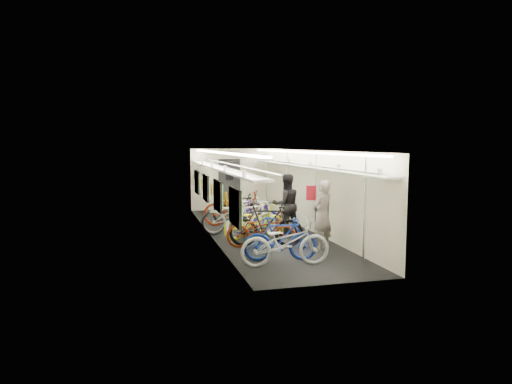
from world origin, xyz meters
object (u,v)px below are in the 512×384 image
bicycle_1 (280,239)px  backpack (311,193)px  bicycle_0 (285,242)px  passenger_near (322,215)px  passenger_mid (286,205)px

bicycle_1 → backpack: size_ratio=4.33×
bicycle_0 → bicycle_1: size_ratio=1.17×
bicycle_0 → passenger_near: 1.89m
backpack → passenger_near: bearing=-74.7°
bicycle_1 → backpack: 2.53m
bicycle_0 → passenger_mid: 3.32m
bicycle_0 → backpack: backpack is taller
backpack → bicycle_0: bearing=-101.1°
bicycle_0 → bicycle_1: bicycle_0 is taller
bicycle_1 → passenger_near: 1.63m
bicycle_0 → bicycle_1: 0.41m
passenger_near → backpack: 1.15m
backpack → bicycle_1: bearing=-105.9°
passenger_near → backpack: passenger_near is taller
passenger_near → passenger_mid: size_ratio=0.97×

